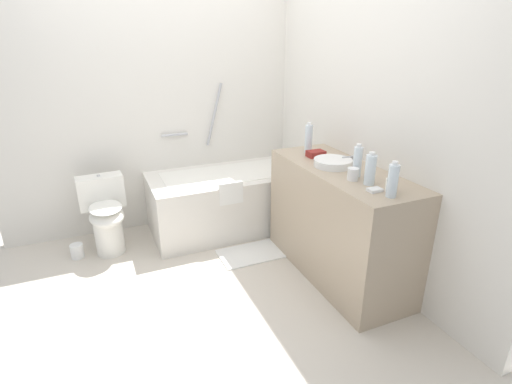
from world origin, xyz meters
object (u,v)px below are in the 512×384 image
drinking_glass_1 (391,185)px  amenity_basket (316,154)px  water_bottle_1 (393,180)px  soap_dish (375,190)px  drinking_glass_0 (353,174)px  toilet_paper_roll (77,251)px  water_bottle_0 (358,161)px  bathtub (229,199)px  water_bottle_2 (309,138)px  bath_mat (253,253)px  water_bottle_3 (370,169)px  sink_basin (333,163)px  toilet (106,214)px  sink_faucet (352,160)px

drinking_glass_1 → amenity_basket: 0.85m
water_bottle_1 → amenity_basket: size_ratio=1.62×
amenity_basket → soap_dish: size_ratio=1.56×
drinking_glass_0 → toilet_paper_roll: size_ratio=0.67×
water_bottle_0 → soap_dish: bearing=-104.1°
bathtub → water_bottle_2: bearing=-51.7°
bathtub → bath_mat: 0.67m
water_bottle_3 → drinking_glass_1: 0.18m
toilet_paper_roll → water_bottle_1: bearing=-41.1°
amenity_basket → water_bottle_0: bearing=-88.7°
sink_basin → bath_mat: 1.12m
drinking_glass_0 → toilet_paper_roll: drinking_glass_0 is taller
water_bottle_0 → amenity_basket: bearing=91.3°
water_bottle_1 → soap_dish: (-0.03, 0.11, -0.10)m
bathtub → drinking_glass_0: bathtub is taller
sink_basin → bathtub: bearing=114.9°
water_bottle_0 → bath_mat: water_bottle_0 is taller
drinking_glass_0 → soap_dish: (-0.00, -0.23, -0.03)m
toilet_paper_roll → toilet: bearing=5.7°
sink_faucet → soap_dish: bearing=-112.2°
toilet_paper_roll → amenity_basket: bearing=-20.8°
toilet → water_bottle_0: size_ratio=2.92×
water_bottle_2 → drinking_glass_0: 0.73m
bathtub → water_bottle_1: size_ratio=6.68×
sink_basin → soap_dish: 0.55m
sink_basin → water_bottle_2: 0.41m
drinking_glass_0 → toilet_paper_roll: 2.44m
toilet → soap_dish: 2.30m
drinking_glass_1 → soap_dish: 0.10m
drinking_glass_1 → toilet: bearing=136.1°
water_bottle_0 → water_bottle_1: (-0.04, -0.40, -0.00)m
toilet → water_bottle_0: (1.66, -1.28, 0.65)m
toilet_paper_roll → drinking_glass_1: bearing=-39.1°
sink_basin → soap_dish: size_ratio=3.23×
bath_mat → toilet_paper_roll: toilet_paper_roll is taller
toilet → water_bottle_3: 2.28m
water_bottle_1 → drinking_glass_0: water_bottle_1 is taller
water_bottle_1 → drinking_glass_0: (-0.03, 0.34, -0.06)m
water_bottle_1 → amenity_basket: (0.03, 0.92, -0.08)m
toilet → soap_dish: (1.59, -1.57, 0.55)m
sink_basin → toilet_paper_roll: size_ratio=2.31×
water_bottle_1 → soap_dish: bearing=106.7°
bathtub → water_bottle_2: size_ratio=5.93×
water_bottle_0 → water_bottle_3: bearing=-98.0°
toilet → amenity_basket: size_ratio=4.84×
toilet → bath_mat: size_ratio=1.12×
water_bottle_2 → toilet_paper_roll: 2.24m
water_bottle_0 → drinking_glass_0: (-0.07, -0.06, -0.07)m
sink_basin → water_bottle_2: bearing=87.3°
toilet → water_bottle_0: bearing=48.9°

